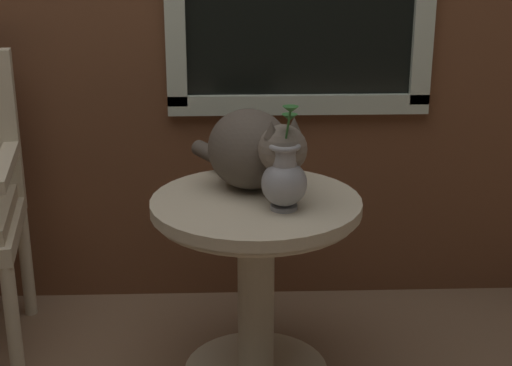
{
  "coord_description": "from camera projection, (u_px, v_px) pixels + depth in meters",
  "views": [
    {
      "loc": [
        0.21,
        -1.96,
        1.37
      ],
      "look_at": [
        0.29,
        0.13,
        0.65
      ],
      "focal_mm": 53.52,
      "sensor_mm": 36.0,
      "label": 1
    }
  ],
  "objects": [
    {
      "name": "pewter_vase_with_ivy",
      "position": [
        284.0,
        178.0,
        2.12
      ],
      "size": [
        0.13,
        0.13,
        0.31
      ],
      "color": "#99999E",
      "rests_on": "wicker_side_table"
    },
    {
      "name": "wicker_side_table",
      "position": [
        256.0,
        255.0,
        2.28
      ],
      "size": [
        0.62,
        0.62,
        0.6
      ],
      "color": "beige",
      "rests_on": "ground_plane"
    },
    {
      "name": "cat",
      "position": [
        253.0,
        149.0,
        2.27
      ],
      "size": [
        0.36,
        0.5,
        0.25
      ],
      "color": "brown",
      "rests_on": "wicker_side_table"
    }
  ]
}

